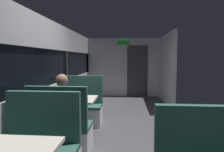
{
  "coord_description": "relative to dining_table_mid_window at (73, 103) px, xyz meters",
  "views": [
    {
      "loc": [
        0.17,
        -3.57,
        1.52
      ],
      "look_at": [
        -0.34,
        2.81,
        0.93
      ],
      "focal_mm": 31.28,
      "sensor_mm": 36.0,
      "label": 1
    }
  ],
  "objects": [
    {
      "name": "seated_passenger",
      "position": [
        0.0,
        -0.63,
        -0.1
      ],
      "size": [
        0.47,
        0.55,
        1.26
      ],
      "color": "#26262D",
      "rests_on": "ground_plane"
    },
    {
      "name": "ground_plane",
      "position": [
        0.89,
        -0.08,
        -0.65
      ],
      "size": [
        3.3,
        9.2,
        0.02
      ],
      "primitive_type": "cube",
      "color": "#423F44"
    },
    {
      "name": "carriage_end_bulkhead",
      "position": [
        0.95,
        4.11,
        0.5
      ],
      "size": [
        2.9,
        0.11,
        2.3
      ],
      "color": "#B2B2B7",
      "rests_on": "ground_plane"
    },
    {
      "name": "coffee_cup_primary",
      "position": [
        -0.05,
        0.15,
        0.15
      ],
      "size": [
        0.07,
        0.07,
        0.09
      ],
      "color": "#B23333",
      "rests_on": "dining_table_mid_window"
    },
    {
      "name": "dining_table_mid_window",
      "position": [
        0.0,
        0.0,
        0.0
      ],
      "size": [
        0.9,
        0.7,
        0.74
      ],
      "color": "#9E9EA3",
      "rests_on": "ground_plane"
    },
    {
      "name": "bench_mid_window_facing_end",
      "position": [
        0.0,
        -0.7,
        -0.31
      ],
      "size": [
        0.95,
        0.5,
        1.1
      ],
      "color": "silver",
      "rests_on": "ground_plane"
    },
    {
      "name": "carriage_aisle_panel_right",
      "position": [
        2.34,
        2.92,
        0.51
      ],
      "size": [
        0.08,
        2.4,
        2.3
      ],
      "primitive_type": "cube",
      "color": "#B2B2B7",
      "rests_on": "ground_plane"
    },
    {
      "name": "carriage_window_panel_left",
      "position": [
        -0.56,
        -0.08,
        0.47
      ],
      "size": [
        0.09,
        8.48,
        2.3
      ],
      "color": "#B2B2B7",
      "rests_on": "ground_plane"
    },
    {
      "name": "bench_mid_window_facing_entry",
      "position": [
        0.0,
        0.7,
        -0.31
      ],
      "size": [
        0.95,
        0.5,
        1.1
      ],
      "color": "silver",
      "rests_on": "ground_plane"
    }
  ]
}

